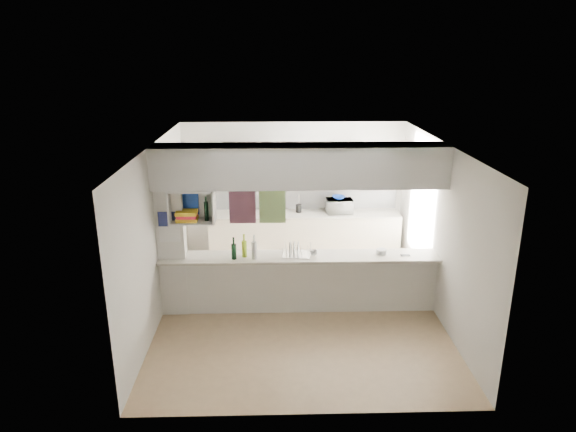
{
  "coord_description": "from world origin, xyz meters",
  "views": [
    {
      "loc": [
        -0.37,
        -7.15,
        3.89
      ],
      "look_at": [
        -0.16,
        0.5,
        1.39
      ],
      "focal_mm": 32.0,
      "sensor_mm": 36.0,
      "label": 1
    }
  ],
  "objects_px": {
    "microwave": "(339,206)",
    "dish_rack": "(297,250)",
    "wine_bottles": "(245,250)",
    "bowl": "(339,198)"
  },
  "relations": [
    {
      "from": "dish_rack",
      "to": "bowl",
      "type": "bearing_deg",
      "value": 74.51
    },
    {
      "from": "dish_rack",
      "to": "wine_bottles",
      "type": "relative_size",
      "value": 1.21
    },
    {
      "from": "microwave",
      "to": "dish_rack",
      "type": "height_order",
      "value": "microwave"
    },
    {
      "from": "bowl",
      "to": "dish_rack",
      "type": "xyz_separation_m",
      "value": [
        -0.88,
        -2.08,
        -0.21
      ]
    },
    {
      "from": "dish_rack",
      "to": "wine_bottles",
      "type": "bearing_deg",
      "value": -165.16
    },
    {
      "from": "microwave",
      "to": "bowl",
      "type": "height_order",
      "value": "bowl"
    },
    {
      "from": "microwave",
      "to": "dish_rack",
      "type": "relative_size",
      "value": 1.08
    },
    {
      "from": "microwave",
      "to": "wine_bottles",
      "type": "relative_size",
      "value": 1.3
    },
    {
      "from": "dish_rack",
      "to": "wine_bottles",
      "type": "height_order",
      "value": "wine_bottles"
    },
    {
      "from": "bowl",
      "to": "wine_bottles",
      "type": "height_order",
      "value": "wine_bottles"
    }
  ]
}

